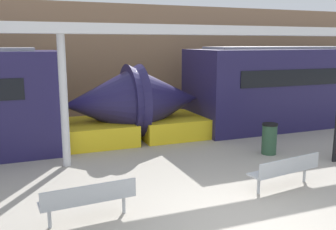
{
  "coord_description": "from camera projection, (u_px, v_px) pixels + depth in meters",
  "views": [
    {
      "loc": [
        -3.73,
        -5.49,
        3.33
      ],
      "look_at": [
        -0.02,
        3.84,
        1.4
      ],
      "focal_mm": 40.0,
      "sensor_mm": 36.0,
      "label": 1
    }
  ],
  "objects": [
    {
      "name": "bench_far",
      "position": [
        89.0,
        198.0,
        7.01
      ],
      "size": [
        1.81,
        0.56,
        0.77
      ],
      "rotation": [
        0.0,
        0.0,
        0.07
      ],
      "color": "#ADB2B7",
      "rests_on": "ground_plane"
    },
    {
      "name": "support_column_near",
      "position": [
        64.0,
        102.0,
        10.02
      ],
      "size": [
        0.21,
        0.21,
        3.57
      ],
      "primitive_type": "cylinder",
      "color": "silver",
      "rests_on": "ground_plane"
    },
    {
      "name": "station_wall",
      "position": [
        111.0,
        63.0,
        16.21
      ],
      "size": [
        56.0,
        0.2,
        5.0
      ],
      "primitive_type": "cube",
      "color": "#937051",
      "rests_on": "ground_plane"
    },
    {
      "name": "ground_plane",
      "position": [
        245.0,
        224.0,
        6.99
      ],
      "size": [
        60.0,
        60.0,
        0.0
      ],
      "primitive_type": "plane",
      "color": "#A8A093"
    },
    {
      "name": "canopy_beam",
      "position": [
        60.0,
        28.0,
        9.66
      ],
      "size": [
        28.0,
        0.6,
        0.28
      ],
      "primitive_type": "cube",
      "color": "silver",
      "rests_on": "support_column_near"
    },
    {
      "name": "train_left",
      "position": [
        304.0,
        87.0,
        15.75
      ],
      "size": [
        15.18,
        2.93,
        3.2
      ],
      "color": "#231E4C",
      "rests_on": "ground_plane"
    },
    {
      "name": "bench_near",
      "position": [
        286.0,
        169.0,
        8.63
      ],
      "size": [
        1.92,
        0.71,
        0.77
      ],
      "rotation": [
        0.0,
        0.0,
        0.15
      ],
      "color": "#ADB2B7",
      "rests_on": "ground_plane"
    },
    {
      "name": "trash_bin",
      "position": [
        269.0,
        139.0,
        11.36
      ],
      "size": [
        0.47,
        0.47,
        0.95
      ],
      "color": "#2D5138",
      "rests_on": "ground_plane"
    }
  ]
}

